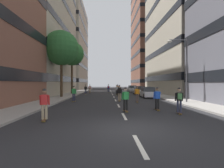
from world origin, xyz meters
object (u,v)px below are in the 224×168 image
Objects in this scene: skater_2 at (90,88)px; skater_3 at (118,88)px; skater_7 at (179,99)px; skater_1 at (44,103)px; skater_4 at (120,93)px; parked_car_far at (139,91)px; skater_0 at (86,89)px; skater_5 at (108,88)px; skater_13 at (117,89)px; skater_10 at (74,93)px; skater_8 at (120,90)px; street_tree_near at (61,48)px; skater_12 at (126,98)px; skater_9 at (157,97)px; skater_11 at (117,88)px; parked_car_mid at (148,93)px; skater_6 at (137,93)px; street_tree_mid at (72,54)px; parked_car_near at (132,89)px; streetlamp_right at (183,63)px.

skater_2 is 1.00× the size of skater_3.
skater_7 is (2.37, -26.72, 0.00)m from skater_3.
skater_4 is at bearing 64.33° from skater_1.
skater_0 reaches higher than parked_car_far.
skater_5 is at bearing -156.61° from skater_3.
skater_10 is at bearing -117.57° from skater_13.
skater_5 is at bearing 99.91° from skater_8.
skater_2 and skater_3 have the same top height.
street_tree_near is at bearing -160.61° from skater_8.
street_tree_near is at bearing 130.31° from skater_7.
parked_car_far is at bearing 86.87° from skater_7.
skater_2 and skater_7 have the same top height.
skater_10 is at bearing 137.14° from skater_7.
skater_4 is 7.32m from skater_12.
skater_11 is (-1.73, 20.57, 0.03)m from skater_9.
skater_11 reaches higher than parked_car_mid.
skater_2 reaches higher than parked_car_far.
skater_6 is (6.71, 8.99, 0.00)m from skater_1.
skater_7 is at bearing -57.53° from skater_9.
skater_4 is 9.91m from skater_13.
parked_car_far is 2.47× the size of skater_2.
skater_4 is at bearing -132.02° from parked_car_mid.
street_tree_mid reaches higher than skater_8.
street_tree_mid reaches higher than skater_0.
skater_8 is (0.60, 7.90, 0.00)m from skater_4.
street_tree_mid is at bearing 111.58° from skater_12.
street_tree_mid is at bearing 163.47° from skater_13.
skater_2 and skater_13 have the same top height.
skater_6 is (6.89, -18.72, -0.03)m from skater_2.
parked_car_near is 2.47× the size of skater_6.
skater_5 is 1.00× the size of skater_11.
skater_5 and skater_11 have the same top height.
skater_0 reaches higher than parked_car_mid.
street_tree_near reaches higher than skater_4.
skater_9 reaches higher than parked_car_near.
skater_0 is 1.00× the size of skater_9.
skater_13 is at bearing 62.43° from skater_10.
skater_12 is at bearing -57.57° from street_tree_near.
street_tree_mid reaches higher than parked_car_far.
streetlamp_right is at bearing -45.29° from street_tree_mid.
skater_5 and skater_9 have the same top height.
skater_3 is (-3.45, 13.41, 0.32)m from parked_car_mid.
skater_2 is (-0.18, 27.71, 0.03)m from skater_1.
skater_5 is at bearing 92.21° from skater_12.
skater_1 is at bearing -144.65° from streetlamp_right.
skater_1 and skater_2 have the same top height.
skater_13 is (1.36, -7.54, -0.03)m from skater_5.
streetlamp_right is at bearing -59.63° from skater_2.
street_tree_mid is 5.40× the size of skater_12.
skater_10 is 1.00× the size of skater_12.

